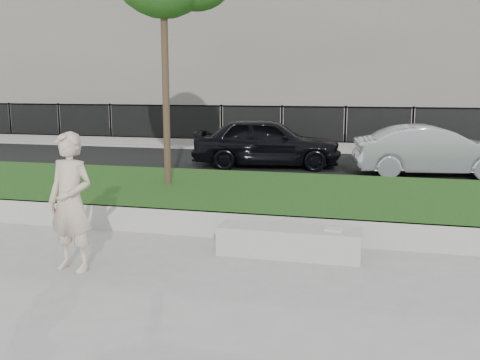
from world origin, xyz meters
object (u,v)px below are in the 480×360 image
(book, at_px, (335,230))
(car_dark, at_px, (267,142))
(man, at_px, (71,202))
(stone_bench, at_px, (289,242))
(car_silver, at_px, (433,151))

(book, bearing_deg, car_dark, 118.39)
(man, bearing_deg, stone_bench, 34.42)
(man, height_order, car_dark, man)
(stone_bench, distance_m, car_dark, 7.85)
(man, relative_size, book, 7.08)
(stone_bench, relative_size, book, 7.85)
(man, xyz_separation_m, car_silver, (5.13, 8.35, -0.20))
(man, bearing_deg, book, 30.19)
(man, xyz_separation_m, book, (3.19, 1.21, -0.47))
(man, distance_m, book, 3.45)
(stone_bench, bearing_deg, man, -154.99)
(stone_bench, xyz_separation_m, car_silver, (2.56, 7.15, 0.48))
(man, distance_m, car_silver, 9.81)
(car_silver, bearing_deg, car_dark, 75.52)
(car_dark, bearing_deg, man, 166.96)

